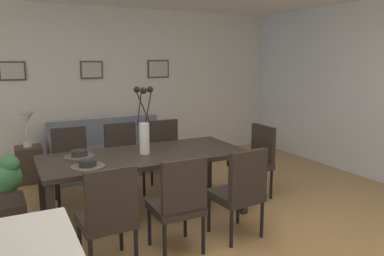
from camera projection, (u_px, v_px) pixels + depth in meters
ground_plane at (157, 248)px, 3.52m from camera, size 9.00×9.00×0.00m
back_wall_panel at (82, 87)px, 6.12m from camera, size 9.00×0.10×2.60m
dining_table at (145, 160)px, 4.09m from camera, size 2.20×0.95×0.74m
dining_chair_near_left at (108, 213)px, 3.08m from camera, size 0.46×0.46×0.92m
dining_chair_near_right at (71, 161)px, 4.61m from camera, size 0.46×0.46×0.92m
dining_chair_far_left at (179, 201)px, 3.34m from camera, size 0.44×0.44×0.92m
dining_chair_far_right at (123, 155)px, 4.92m from camera, size 0.45×0.45×0.92m
dining_chair_mid_left at (241, 189)px, 3.64m from camera, size 0.47×0.47×0.92m
dining_chair_mid_right at (167, 150)px, 5.17m from camera, size 0.46×0.46×0.92m
dining_chair_head_east at (256, 158)px, 4.79m from camera, size 0.45×0.45×0.92m
centerpiece_vase at (144, 128)px, 4.03m from camera, size 0.21×0.23×0.73m
placemat_near_left at (88, 166)px, 3.60m from camera, size 0.32×0.32×0.01m
bowl_near_left at (88, 163)px, 3.59m from camera, size 0.17×0.17×0.07m
placemat_near_right at (79, 156)px, 3.97m from camera, size 0.32×0.32×0.01m
bowl_near_right at (79, 153)px, 3.96m from camera, size 0.17×0.17×0.07m
sofa at (110, 154)px, 5.87m from camera, size 1.79×0.84×0.80m
side_table at (30, 164)px, 5.38m from camera, size 0.36×0.36×0.52m
table_lamp at (26, 121)px, 5.27m from camera, size 0.22×0.22×0.51m
framed_picture_left at (12, 71)px, 5.55m from camera, size 0.37×0.03×0.29m
framed_picture_center at (92, 70)px, 6.08m from camera, size 0.36×0.03×0.29m
framed_picture_right at (158, 69)px, 6.60m from camera, size 0.40×0.03×0.31m
potted_plant at (7, 180)px, 4.35m from camera, size 0.36×0.36×0.67m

